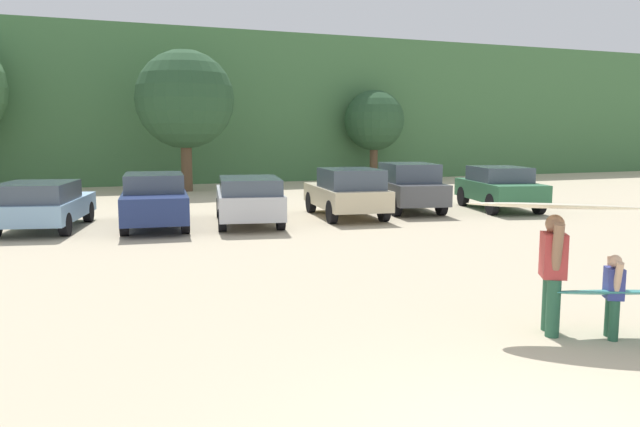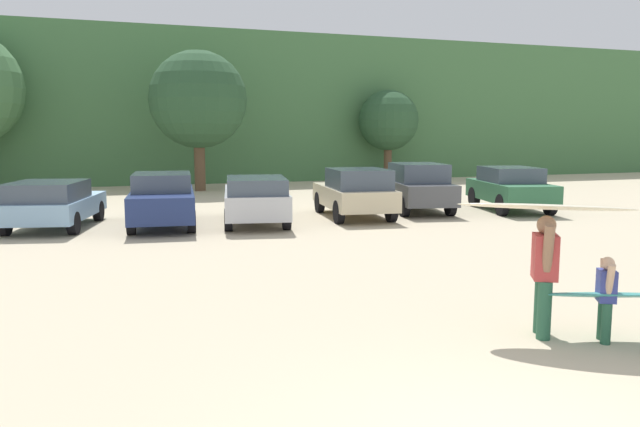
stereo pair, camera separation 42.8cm
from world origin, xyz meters
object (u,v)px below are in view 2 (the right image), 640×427
(parked_car_sky_blue, at_px, (52,203))
(parked_car_navy, at_px, (163,199))
(parked_car_silver, at_px, (256,198))
(surfboard_teal, at_px, (608,295))
(parked_car_forest_green, at_px, (510,187))
(surfboard_cream, at_px, (545,207))
(parked_car_dark_gray, at_px, (416,187))
(person_child, at_px, (606,294))
(parked_car_champagne, at_px, (355,192))
(person_adult, at_px, (544,269))

(parked_car_sky_blue, height_order, parked_car_navy, parked_car_navy)
(parked_car_sky_blue, relative_size, parked_car_silver, 0.94)
(parked_car_navy, height_order, surfboard_teal, parked_car_navy)
(parked_car_forest_green, distance_m, surfboard_teal, 13.96)
(parked_car_navy, bearing_deg, surfboard_cream, -155.33)
(parked_car_silver, xyz_separation_m, parked_car_dark_gray, (5.93, 1.13, 0.09))
(parked_car_forest_green, bearing_deg, person_child, 162.11)
(parked_car_champagne, bearing_deg, parked_car_dark_gray, -65.30)
(parked_car_sky_blue, relative_size, parked_car_champagne, 1.02)
(surfboard_cream, bearing_deg, person_adult, 116.10)
(person_child, bearing_deg, parked_car_sky_blue, -29.23)
(parked_car_forest_green, bearing_deg, surfboard_cream, 158.90)
(parked_car_navy, relative_size, parked_car_forest_green, 1.08)
(parked_car_silver, relative_size, person_child, 4.19)
(person_adult, bearing_deg, parked_car_champagne, -69.78)
(parked_car_dark_gray, bearing_deg, parked_car_champagne, 119.12)
(surfboard_cream, xyz_separation_m, surfboard_teal, (0.68, -0.48, -1.13))
(parked_car_silver, height_order, parked_car_dark_gray, parked_car_dark_gray)
(person_adult, bearing_deg, surfboard_cream, -69.91)
(parked_car_silver, bearing_deg, parked_car_navy, 89.72)
(parked_car_sky_blue, distance_m, surfboard_teal, 14.76)
(parked_car_forest_green, bearing_deg, parked_car_silver, 104.80)
(person_adult, bearing_deg, person_child, 173.39)
(parked_car_champagne, xyz_separation_m, person_child, (-1.48, -12.07, -0.19))
(parked_car_silver, distance_m, person_child, 11.92)
(person_child, relative_size, surfboard_teal, 0.62)
(parked_car_navy, bearing_deg, parked_car_silver, -94.74)
(parked_car_forest_green, xyz_separation_m, surfboard_cream, (-7.89, -11.47, 0.92))
(parked_car_dark_gray, bearing_deg, parked_car_navy, 105.41)
(parked_car_silver, height_order, person_child, parked_car_silver)
(parked_car_dark_gray, height_order, surfboard_cream, surfboard_cream)
(parked_car_sky_blue, relative_size, parked_car_navy, 0.94)
(parked_car_navy, xyz_separation_m, parked_car_forest_green, (11.76, -0.30, 0.01))
(parked_car_champagne, distance_m, parked_car_forest_green, 5.82)
(person_child, bearing_deg, surfboard_cream, -11.16)
(parked_car_champagne, xyz_separation_m, person_adult, (-2.08, -11.61, 0.09))
(person_adult, distance_m, surfboard_teal, 0.86)
(parked_car_dark_gray, bearing_deg, person_child, 173.73)
(parked_car_sky_blue, bearing_deg, person_child, -136.44)
(parked_car_champagne, relative_size, surfboard_cream, 1.97)
(surfboard_cream, bearing_deg, parked_car_champagne, -63.77)
(parked_car_dark_gray, relative_size, surfboard_cream, 2.10)
(parked_car_navy, xyz_separation_m, parked_car_silver, (2.64, -0.52, -0.03))
(parked_car_navy, relative_size, person_adult, 2.88)
(parked_car_silver, relative_size, parked_car_dark_gray, 1.02)
(surfboard_teal, bearing_deg, surfboard_cream, -14.27)
(parked_car_silver, height_order, parked_car_champagne, parked_car_champagne)
(parked_car_navy, height_order, parked_car_dark_gray, parked_car_dark_gray)
(parked_car_navy, bearing_deg, parked_car_dark_gray, -79.50)
(surfboard_cream, height_order, surfboard_teal, surfboard_cream)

